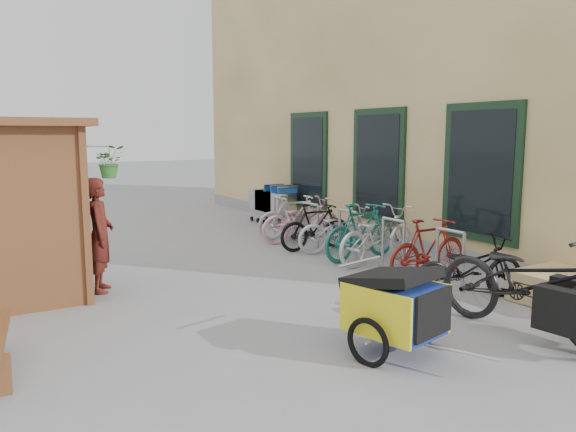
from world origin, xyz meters
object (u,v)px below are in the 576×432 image
bike_5 (316,227)px  bike_7 (294,217)px  shopping_carts (272,201)px  pallet_stack (570,290)px  bike_4 (340,229)px  cargo_bike (532,284)px  bike_2 (378,235)px  bike_3 (361,231)px  bike_6 (302,220)px  bike_0 (468,268)px  person_kiosk (99,235)px  bike_1 (428,249)px  child_trailer (395,305)px

bike_5 → bike_7: 1.21m
shopping_carts → bike_7: 2.07m
pallet_stack → shopping_carts: 7.81m
bike_4 → cargo_bike: bearing=-178.2°
pallet_stack → bike_2: bearing=99.9°
bike_3 → bike_6: bearing=-5.6°
cargo_bike → bike_6: size_ratio=1.32×
cargo_bike → bike_0: size_ratio=1.42×
bike_0 → bike_6: size_ratio=0.93×
bike_6 → pallet_stack: bearing=-166.7°
pallet_stack → person_kiosk: bearing=142.7°
person_kiosk → bike_6: 4.67m
bike_1 → bike_5: bearing=5.0°
bike_1 → child_trailer: bearing=128.2°
shopping_carts → person_kiosk: size_ratio=0.95×
bike_0 → bike_1: (0.33, 1.07, 0.04)m
cargo_bike → bike_0: 1.42m
bike_0 → bike_2: size_ratio=0.88×
bike_7 → person_kiosk: bearing=124.2°
child_trailer → bike_0: 2.31m
bike_6 → cargo_bike: bearing=179.1°
child_trailer → bike_7: bike_7 is taller
bike_0 → person_kiosk: bearing=71.2°
bike_4 → bike_6: 1.22m
child_trailer → bike_1: size_ratio=1.02×
bike_6 → bike_7: (0.05, 0.39, 0.02)m
shopping_carts → cargo_bike: 8.35m
person_kiosk → pallet_stack: bearing=-109.7°
cargo_bike → bike_1: size_ratio=1.48×
person_kiosk → bike_3: bearing=-76.4°
shopping_carts → bike_0: 6.98m
pallet_stack → cargo_bike: cargo_bike is taller
bike_5 → bike_7: bike_7 is taller
bike_2 → bike_4: bearing=-7.6°
person_kiosk → bike_4: bearing=-67.4°
bike_2 → bike_0: bearing=162.5°
child_trailer → bike_5: same height
bike_2 → bike_6: size_ratio=1.06×
bike_0 → bike_3: size_ratio=0.97×
bike_1 → bike_4: 2.26m
bike_2 → person_kiosk: bearing=72.7°
bike_1 → bike_4: bike_1 is taller
bike_3 → bike_1: bearing=175.8°
bike_1 → bike_0: bearing=161.8°
shopping_carts → child_trailer: shopping_carts is taller
person_kiosk → bike_2: size_ratio=0.86×
shopping_carts → bike_0: shopping_carts is taller
child_trailer → bike_4: bearing=47.1°
shopping_carts → cargo_bike: bearing=-99.7°
pallet_stack → bike_2: 3.21m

